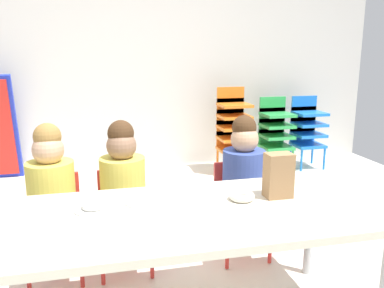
{
  "coord_description": "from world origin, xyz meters",
  "views": [
    {
      "loc": [
        -0.27,
        -2.21,
        1.31
      ],
      "look_at": [
        0.2,
        -0.29,
        0.85
      ],
      "focal_mm": 38.17,
      "sensor_mm": 36.0,
      "label": 1
    }
  ],
  "objects_px": {
    "seated_child_middle_seat": "(123,183)",
    "seated_child_far_right": "(243,174)",
    "paper_plate_center_table": "(144,202)",
    "kid_chair_blue_stack": "(307,127)",
    "donut_powdered_on_plate": "(94,205)",
    "seated_child_near_camera": "(51,189)",
    "craft_table": "(167,223)",
    "kid_chair_orange_stack": "(233,125)",
    "paper_plate_near_edge": "(94,209)",
    "kid_chair_green_stack": "(275,129)",
    "donut_powdered_loose": "(242,196)",
    "paper_bag_brown": "(278,175)"
  },
  "relations": [
    {
      "from": "kid_chair_blue_stack",
      "to": "donut_powdered_on_plate",
      "type": "xyz_separation_m",
      "value": [
        -2.36,
        -2.3,
        0.17
      ]
    },
    {
      "from": "craft_table",
      "to": "kid_chair_blue_stack",
      "type": "relative_size",
      "value": 2.46
    },
    {
      "from": "craft_table",
      "to": "donut_powdered_on_plate",
      "type": "bearing_deg",
      "value": 159.13
    },
    {
      "from": "seated_child_near_camera",
      "to": "seated_child_middle_seat",
      "type": "relative_size",
      "value": 1.0
    },
    {
      "from": "kid_chair_green_stack",
      "to": "paper_plate_near_edge",
      "type": "distance_m",
      "value": 3.03
    },
    {
      "from": "seated_child_near_camera",
      "to": "craft_table",
      "type": "bearing_deg",
      "value": -48.46
    },
    {
      "from": "seated_child_middle_seat",
      "to": "donut_powdered_on_plate",
      "type": "xyz_separation_m",
      "value": [
        -0.17,
        -0.49,
        0.07
      ]
    },
    {
      "from": "kid_chair_green_stack",
      "to": "paper_plate_center_table",
      "type": "relative_size",
      "value": 4.44
    },
    {
      "from": "kid_chair_orange_stack",
      "to": "kid_chair_blue_stack",
      "type": "relative_size",
      "value": 1.15
    },
    {
      "from": "seated_child_middle_seat",
      "to": "donut_powdered_loose",
      "type": "height_order",
      "value": "seated_child_middle_seat"
    },
    {
      "from": "paper_bag_brown",
      "to": "paper_plate_center_table",
      "type": "height_order",
      "value": "paper_bag_brown"
    },
    {
      "from": "craft_table",
      "to": "seated_child_far_right",
      "type": "relative_size",
      "value": 2.15
    },
    {
      "from": "kid_chair_green_stack",
      "to": "kid_chair_orange_stack",
      "type": "bearing_deg",
      "value": 179.97
    },
    {
      "from": "seated_child_near_camera",
      "to": "paper_plate_center_table",
      "type": "height_order",
      "value": "seated_child_near_camera"
    },
    {
      "from": "donut_powdered_loose",
      "to": "kid_chair_blue_stack",
      "type": "bearing_deg",
      "value": 54.64
    },
    {
      "from": "seated_child_far_right",
      "to": "donut_powdered_on_plate",
      "type": "bearing_deg",
      "value": -151.45
    },
    {
      "from": "paper_plate_center_table",
      "to": "kid_chair_blue_stack",
      "type": "bearing_deg",
      "value": 46.85
    },
    {
      "from": "kid_chair_orange_stack",
      "to": "donut_powdered_loose",
      "type": "xyz_separation_m",
      "value": [
        -0.77,
        -2.34,
        0.1
      ]
    },
    {
      "from": "kid_chair_orange_stack",
      "to": "paper_plate_near_edge",
      "type": "bearing_deg",
      "value": -122.61
    },
    {
      "from": "craft_table",
      "to": "seated_child_middle_seat",
      "type": "xyz_separation_m",
      "value": [
        -0.15,
        0.61,
        -0.0
      ]
    },
    {
      "from": "seated_child_far_right",
      "to": "donut_powdered_loose",
      "type": "xyz_separation_m",
      "value": [
        -0.21,
        -0.53,
        0.07
      ]
    },
    {
      "from": "seated_child_near_camera",
      "to": "seated_child_far_right",
      "type": "xyz_separation_m",
      "value": [
        1.13,
        0.0,
        0.0
      ]
    },
    {
      "from": "craft_table",
      "to": "donut_powdered_on_plate",
      "type": "xyz_separation_m",
      "value": [
        -0.31,
        0.12,
        0.07
      ]
    },
    {
      "from": "donut_powdered_loose",
      "to": "seated_child_middle_seat",
      "type": "bearing_deg",
      "value": 134.94
    },
    {
      "from": "seated_child_middle_seat",
      "to": "kid_chair_green_stack",
      "type": "relative_size",
      "value": 1.15
    },
    {
      "from": "seated_child_middle_seat",
      "to": "seated_child_far_right",
      "type": "bearing_deg",
      "value": 0.0
    },
    {
      "from": "craft_table",
      "to": "kid_chair_green_stack",
      "type": "distance_m",
      "value": 2.93
    },
    {
      "from": "paper_plate_near_edge",
      "to": "paper_plate_center_table",
      "type": "xyz_separation_m",
      "value": [
        0.23,
        0.03,
        0.0
      ]
    },
    {
      "from": "kid_chair_green_stack",
      "to": "paper_plate_center_table",
      "type": "xyz_separation_m",
      "value": [
        -1.73,
        -2.26,
        0.15
      ]
    },
    {
      "from": "kid_chair_blue_stack",
      "to": "donut_powdered_loose",
      "type": "relative_size",
      "value": 6.44
    },
    {
      "from": "donut_powdered_on_plate",
      "to": "seated_child_middle_seat",
      "type": "bearing_deg",
      "value": 71.41
    },
    {
      "from": "donut_powdered_on_plate",
      "to": "paper_plate_near_edge",
      "type": "bearing_deg",
      "value": 0.0
    },
    {
      "from": "paper_plate_center_table",
      "to": "donut_powdered_on_plate",
      "type": "distance_m",
      "value": 0.24
    },
    {
      "from": "kid_chair_blue_stack",
      "to": "paper_plate_near_edge",
      "type": "bearing_deg",
      "value": -135.69
    },
    {
      "from": "seated_child_near_camera",
      "to": "paper_bag_brown",
      "type": "distance_m",
      "value": 1.24
    },
    {
      "from": "seated_child_far_right",
      "to": "kid_chair_green_stack",
      "type": "height_order",
      "value": "seated_child_far_right"
    },
    {
      "from": "seated_child_near_camera",
      "to": "paper_bag_brown",
      "type": "relative_size",
      "value": 4.17
    },
    {
      "from": "craft_table",
      "to": "donut_powdered_loose",
      "type": "relative_size",
      "value": 15.88
    },
    {
      "from": "seated_child_middle_seat",
      "to": "donut_powdered_loose",
      "type": "xyz_separation_m",
      "value": [
        0.53,
        -0.53,
        0.07
      ]
    },
    {
      "from": "paper_bag_brown",
      "to": "paper_plate_near_edge",
      "type": "distance_m",
      "value": 0.89
    },
    {
      "from": "kid_chair_orange_stack",
      "to": "paper_plate_center_table",
      "type": "relative_size",
      "value": 5.11
    },
    {
      "from": "paper_plate_near_edge",
      "to": "paper_bag_brown",
      "type": "bearing_deg",
      "value": -2.7
    },
    {
      "from": "craft_table",
      "to": "kid_chair_orange_stack",
      "type": "xyz_separation_m",
      "value": [
        1.16,
        2.42,
        -0.04
      ]
    },
    {
      "from": "donut_powdered_on_plate",
      "to": "donut_powdered_loose",
      "type": "distance_m",
      "value": 0.7
    },
    {
      "from": "kid_chair_orange_stack",
      "to": "paper_plate_center_table",
      "type": "distance_m",
      "value": 2.58
    },
    {
      "from": "paper_bag_brown",
      "to": "donut_powdered_loose",
      "type": "distance_m",
      "value": 0.21
    },
    {
      "from": "seated_child_middle_seat",
      "to": "kid_chair_blue_stack",
      "type": "xyz_separation_m",
      "value": [
        2.19,
        1.81,
        -0.1
      ]
    },
    {
      "from": "seated_child_far_right",
      "to": "paper_plate_center_table",
      "type": "height_order",
      "value": "seated_child_far_right"
    },
    {
      "from": "paper_plate_center_table",
      "to": "donut_powdered_on_plate",
      "type": "bearing_deg",
      "value": -171.48
    },
    {
      "from": "kid_chair_blue_stack",
      "to": "seated_child_middle_seat",
      "type": "bearing_deg",
      "value": -140.48
    }
  ]
}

